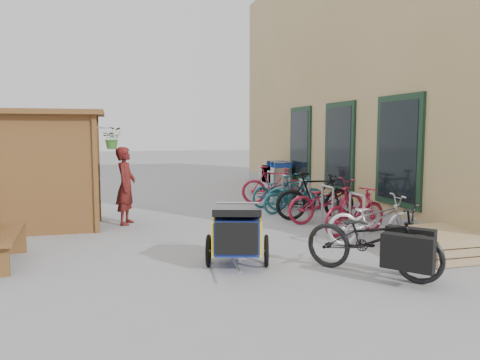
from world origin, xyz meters
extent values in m
plane|color=gray|center=(0.00, 0.00, 0.00)|extent=(80.00, 80.00, 0.00)
cube|color=tan|center=(6.50, 4.50, 3.50)|extent=(6.00, 13.00, 7.00)
cube|color=gray|center=(3.58, 4.50, 0.15)|extent=(0.18, 13.00, 0.30)
cube|color=black|center=(3.47, 0.50, 1.60)|extent=(0.06, 1.50, 2.20)
cube|color=black|center=(3.44, 0.50, 1.60)|extent=(0.02, 1.25, 1.95)
cube|color=black|center=(3.47, 3.00, 1.60)|extent=(0.06, 1.50, 2.20)
cube|color=black|center=(3.44, 3.00, 1.60)|extent=(0.02, 1.25, 1.95)
cube|color=black|center=(3.47, 5.50, 1.60)|extent=(0.06, 1.50, 2.20)
cube|color=black|center=(3.44, 5.50, 1.60)|extent=(0.02, 1.25, 1.95)
cube|color=brown|center=(-2.30, 1.85, 1.15)|extent=(0.09, 0.09, 2.30)
cube|color=brown|center=(-4.10, 3.15, 1.15)|extent=(0.09, 0.09, 2.30)
cube|color=brown|center=(-2.30, 3.15, 1.15)|extent=(0.09, 0.09, 2.30)
cube|color=brown|center=(-4.07, 2.50, 1.15)|extent=(0.05, 1.30, 2.30)
cube|color=brown|center=(-3.20, 1.88, 1.15)|extent=(1.80, 0.05, 2.30)
cube|color=brown|center=(-3.20, 3.12, 1.15)|extent=(1.80, 0.05, 2.30)
cube|color=brown|center=(-3.20, 2.50, 2.35)|extent=(2.15, 1.65, 0.10)
cube|color=brown|center=(-3.40, 2.50, 0.90)|extent=(1.30, 1.15, 0.04)
cube|color=brown|center=(-3.40, 2.50, 1.50)|extent=(1.30, 1.15, 0.04)
cylinder|color=#A5A8AD|center=(-2.12, 1.85, 2.05)|extent=(0.36, 0.02, 0.02)
imported|color=#336623|center=(-1.97, 1.85, 1.85)|extent=(0.38, 0.33, 0.42)
cylinder|color=#A5A8AD|center=(2.30, -0.25, 0.42)|extent=(0.05, 0.05, 0.84)
cylinder|color=#A5A8AD|center=(2.30, 0.25, 0.42)|extent=(0.05, 0.05, 0.84)
cylinder|color=#A5A8AD|center=(2.30, 0.00, 0.84)|extent=(0.05, 0.50, 0.05)
cylinder|color=#A5A8AD|center=(2.30, 0.95, 0.42)|extent=(0.05, 0.05, 0.84)
cylinder|color=#A5A8AD|center=(2.30, 1.45, 0.42)|extent=(0.05, 0.05, 0.84)
cylinder|color=#A5A8AD|center=(2.30, 1.20, 0.84)|extent=(0.05, 0.50, 0.05)
cylinder|color=#A5A8AD|center=(2.30, 2.15, 0.42)|extent=(0.05, 0.05, 0.84)
cylinder|color=#A5A8AD|center=(2.30, 2.65, 0.42)|extent=(0.05, 0.05, 0.84)
cylinder|color=#A5A8AD|center=(2.30, 2.40, 0.84)|extent=(0.05, 0.50, 0.05)
cylinder|color=#A5A8AD|center=(2.30, 3.35, 0.42)|extent=(0.05, 0.05, 0.84)
cylinder|color=#A5A8AD|center=(2.30, 3.85, 0.42)|extent=(0.05, 0.05, 0.84)
cylinder|color=#A5A8AD|center=(2.30, 3.60, 0.84)|extent=(0.05, 0.50, 0.05)
cylinder|color=#A5A8AD|center=(2.30, 4.55, 0.42)|extent=(0.05, 0.05, 0.84)
cylinder|color=#A5A8AD|center=(2.30, 5.05, 0.42)|extent=(0.05, 0.05, 0.84)
cylinder|color=#A5A8AD|center=(2.30, 4.80, 0.84)|extent=(0.05, 0.50, 0.05)
cube|color=tan|center=(3.00, -1.40, 0.07)|extent=(1.00, 1.20, 0.12)
cube|color=tan|center=(3.00, -1.40, 0.21)|extent=(1.00, 1.20, 0.12)
cube|color=tan|center=(3.00, -1.40, 0.35)|extent=(1.00, 1.20, 0.12)
cube|color=brown|center=(-3.60, -0.05, 0.46)|extent=(0.59, 1.65, 0.07)
cube|color=brown|center=(-3.60, 0.60, 0.22)|extent=(0.44, 0.09, 0.43)
cube|color=silver|center=(3.00, 6.13, 0.61)|extent=(0.56, 0.86, 0.53)
cube|color=navy|center=(3.00, 5.69, 0.97)|extent=(0.56, 0.04, 0.18)
cylinder|color=silver|center=(3.00, 5.66, 1.04)|extent=(0.59, 0.04, 0.04)
cylinder|color=black|center=(2.78, 5.78, 0.06)|extent=(0.04, 0.12, 0.12)
cube|color=silver|center=(3.00, 6.49, 0.61)|extent=(0.56, 0.86, 0.53)
cube|color=navy|center=(3.00, 6.05, 0.97)|extent=(0.56, 0.04, 0.18)
cylinder|color=silver|center=(3.00, 6.02, 1.04)|extent=(0.59, 0.04, 0.04)
cylinder|color=black|center=(2.78, 6.13, 0.06)|extent=(0.04, 0.12, 0.12)
cube|color=silver|center=(3.00, 6.84, 0.61)|extent=(0.56, 0.86, 0.53)
cube|color=navy|center=(3.00, 6.41, 0.97)|extent=(0.56, 0.04, 0.18)
cylinder|color=silver|center=(3.00, 6.38, 1.04)|extent=(0.59, 0.04, 0.04)
cylinder|color=black|center=(2.78, 6.49, 0.06)|extent=(0.04, 0.12, 0.12)
cube|color=navy|center=(-0.23, -1.04, 0.48)|extent=(0.84, 0.98, 0.49)
cube|color=yellow|center=(-0.56, -0.94, 0.48)|extent=(0.26, 0.81, 0.49)
cube|color=yellow|center=(0.09, -1.13, 0.48)|extent=(0.26, 0.81, 0.49)
cube|color=black|center=(-0.36, -1.46, 0.51)|extent=(0.58, 0.20, 0.45)
cube|color=black|center=(-0.22, -0.99, 0.78)|extent=(0.89, 0.96, 0.24)
torus|color=black|center=(-0.65, -0.92, 0.22)|extent=(0.19, 0.48, 0.49)
torus|color=black|center=(0.18, -1.16, 0.22)|extent=(0.19, 0.48, 0.49)
cylinder|color=#B7B7BC|center=(-0.43, -1.72, 0.22)|extent=(0.23, 0.69, 0.03)
cylinder|color=#B7B7BC|center=(-0.11, -0.60, 0.87)|extent=(0.66, 0.22, 0.03)
imported|color=black|center=(1.44, -1.96, 0.51)|extent=(1.75, 1.91, 1.01)
cube|color=black|center=(1.60, -2.54, 0.45)|extent=(0.55, 0.62, 0.45)
cube|color=black|center=(1.92, -2.14, 0.45)|extent=(0.55, 0.62, 0.45)
cube|color=#CB6B13|center=(1.76, -2.34, 0.50)|extent=(0.21, 0.22, 0.12)
imported|color=maroon|center=(-1.72, 2.59, 0.83)|extent=(0.57, 0.70, 1.65)
imported|color=silver|center=(2.43, -0.35, 0.44)|extent=(1.73, 0.79, 0.88)
imported|color=maroon|center=(2.48, 0.37, 0.47)|extent=(1.62, 0.86, 0.94)
imported|color=maroon|center=(2.48, 1.61, 0.48)|extent=(1.86, 0.75, 0.96)
imported|color=black|center=(2.37, 1.97, 0.54)|extent=(1.85, 0.76, 1.08)
imported|color=#1A5A6A|center=(2.18, 2.98, 0.40)|extent=(1.61, 0.83, 0.80)
imported|color=#1A5A6A|center=(2.41, 3.22, 0.44)|extent=(1.53, 0.80, 0.88)
imported|color=#1A5A6A|center=(2.22, 4.01, 0.43)|extent=(1.75, 1.09, 0.87)
imported|color=maroon|center=(2.24, 4.41, 0.52)|extent=(1.79, 0.89, 1.04)
camera|label=1|loc=(-1.98, -7.57, 1.99)|focal=35.00mm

